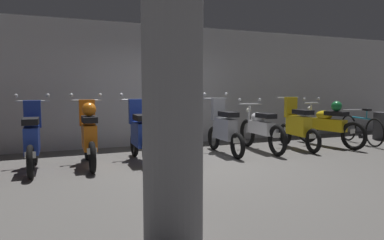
{
  "coord_description": "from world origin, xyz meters",
  "views": [
    {
      "loc": [
        -2.62,
        -5.78,
        1.4
      ],
      "look_at": [
        0.17,
        0.8,
        0.75
      ],
      "focal_mm": 33.57,
      "sensor_mm": 36.0,
      "label": 1
    }
  ],
  "objects_px": {
    "motorbike_slot_7": "(297,126)",
    "support_pillar": "(173,82)",
    "motorbike_slot_1": "(32,139)",
    "motorbike_slot_4": "(185,133)",
    "motorbike_slot_2": "(89,134)",
    "motorbike_slot_3": "(140,134)",
    "trash_bin": "(382,126)",
    "motorbike_slot_6": "(261,129)",
    "bicycle": "(361,129)",
    "motorbike_slot_8": "(329,124)",
    "motorbike_slot_5": "(224,129)"
  },
  "relations": [
    {
      "from": "motorbike_slot_3",
      "to": "trash_bin",
      "type": "distance_m",
      "value": 6.77
    },
    {
      "from": "motorbike_slot_6",
      "to": "motorbike_slot_2",
      "type": "bearing_deg",
      "value": -178.07
    },
    {
      "from": "bicycle",
      "to": "motorbike_slot_3",
      "type": "bearing_deg",
      "value": 179.96
    },
    {
      "from": "motorbike_slot_1",
      "to": "motorbike_slot_4",
      "type": "height_order",
      "value": "motorbike_slot_1"
    },
    {
      "from": "motorbike_slot_1",
      "to": "motorbike_slot_3",
      "type": "relative_size",
      "value": 1.0
    },
    {
      "from": "motorbike_slot_6",
      "to": "motorbike_slot_7",
      "type": "bearing_deg",
      "value": -6.09
    },
    {
      "from": "motorbike_slot_2",
      "to": "motorbike_slot_5",
      "type": "xyz_separation_m",
      "value": [
        2.77,
        0.11,
        -0.04
      ]
    },
    {
      "from": "support_pillar",
      "to": "motorbike_slot_6",
      "type": "bearing_deg",
      "value": 47.48
    },
    {
      "from": "motorbike_slot_2",
      "to": "trash_bin",
      "type": "bearing_deg",
      "value": 2.39
    },
    {
      "from": "motorbike_slot_4",
      "to": "support_pillar",
      "type": "height_order",
      "value": "support_pillar"
    },
    {
      "from": "motorbike_slot_6",
      "to": "motorbike_slot_4",
      "type": "bearing_deg",
      "value": -177.29
    },
    {
      "from": "motorbike_slot_1",
      "to": "motorbike_slot_7",
      "type": "distance_m",
      "value": 5.54
    },
    {
      "from": "motorbike_slot_3",
      "to": "bicycle",
      "type": "bearing_deg",
      "value": -0.04
    },
    {
      "from": "motorbike_slot_8",
      "to": "motorbike_slot_1",
      "type": "bearing_deg",
      "value": 179.82
    },
    {
      "from": "motorbike_slot_3",
      "to": "motorbike_slot_6",
      "type": "relative_size",
      "value": 0.86
    },
    {
      "from": "motorbike_slot_2",
      "to": "motorbike_slot_7",
      "type": "height_order",
      "value": "motorbike_slot_2"
    },
    {
      "from": "motorbike_slot_7",
      "to": "support_pillar",
      "type": "distance_m",
      "value": 5.72
    },
    {
      "from": "motorbike_slot_3",
      "to": "trash_bin",
      "type": "relative_size",
      "value": 2.29
    },
    {
      "from": "motorbike_slot_1",
      "to": "motorbike_slot_7",
      "type": "height_order",
      "value": "motorbike_slot_1"
    },
    {
      "from": "motorbike_slot_3",
      "to": "motorbike_slot_6",
      "type": "xyz_separation_m",
      "value": [
        2.77,
        0.12,
        -0.04
      ]
    },
    {
      "from": "motorbike_slot_3",
      "to": "trash_bin",
      "type": "bearing_deg",
      "value": 2.64
    },
    {
      "from": "bicycle",
      "to": "support_pillar",
      "type": "xyz_separation_m",
      "value": [
        -6.28,
        -3.59,
        1.09
      ]
    },
    {
      "from": "motorbike_slot_2",
      "to": "motorbike_slot_3",
      "type": "height_order",
      "value": "same"
    },
    {
      "from": "motorbike_slot_4",
      "to": "motorbike_slot_5",
      "type": "height_order",
      "value": "motorbike_slot_5"
    },
    {
      "from": "motorbike_slot_7",
      "to": "trash_bin",
      "type": "xyz_separation_m",
      "value": [
        3.07,
        0.29,
        -0.16
      ]
    },
    {
      "from": "motorbike_slot_1",
      "to": "motorbike_slot_8",
      "type": "distance_m",
      "value": 6.45
    },
    {
      "from": "motorbike_slot_8",
      "to": "motorbike_slot_7",
      "type": "bearing_deg",
      "value": 179.08
    },
    {
      "from": "motorbike_slot_8",
      "to": "motorbike_slot_4",
      "type": "bearing_deg",
      "value": 179.59
    },
    {
      "from": "motorbike_slot_4",
      "to": "motorbike_slot_6",
      "type": "height_order",
      "value": "same"
    },
    {
      "from": "motorbike_slot_7",
      "to": "support_pillar",
      "type": "relative_size",
      "value": 0.58
    },
    {
      "from": "motorbike_slot_5",
      "to": "motorbike_slot_7",
      "type": "xyz_separation_m",
      "value": [
        1.85,
        -0.09,
        -0.0
      ]
    },
    {
      "from": "motorbike_slot_1",
      "to": "motorbike_slot_4",
      "type": "relative_size",
      "value": 0.86
    },
    {
      "from": "motorbike_slot_6",
      "to": "trash_bin",
      "type": "xyz_separation_m",
      "value": [
        4.0,
        0.2,
        -0.13
      ]
    },
    {
      "from": "motorbike_slot_2",
      "to": "trash_bin",
      "type": "distance_m",
      "value": 7.69
    },
    {
      "from": "motorbike_slot_1",
      "to": "motorbike_slot_3",
      "type": "bearing_deg",
      "value": -0.71
    },
    {
      "from": "motorbike_slot_1",
      "to": "motorbike_slot_4",
      "type": "bearing_deg",
      "value": 0.12
    },
    {
      "from": "motorbike_slot_7",
      "to": "support_pillar",
      "type": "xyz_separation_m",
      "value": [
        -4.33,
        -3.61,
        0.92
      ]
    },
    {
      "from": "trash_bin",
      "to": "motorbike_slot_6",
      "type": "bearing_deg",
      "value": -177.19
    },
    {
      "from": "motorbike_slot_2",
      "to": "motorbike_slot_3",
      "type": "relative_size",
      "value": 1.0
    },
    {
      "from": "motorbike_slot_7",
      "to": "bicycle",
      "type": "relative_size",
      "value": 0.99
    },
    {
      "from": "support_pillar",
      "to": "trash_bin",
      "type": "distance_m",
      "value": 8.44
    },
    {
      "from": "motorbike_slot_5",
      "to": "trash_bin",
      "type": "relative_size",
      "value": 2.29
    },
    {
      "from": "motorbike_slot_4",
      "to": "motorbike_slot_6",
      "type": "xyz_separation_m",
      "value": [
        1.84,
        0.09,
        0.0
      ]
    },
    {
      "from": "support_pillar",
      "to": "motorbike_slot_4",
      "type": "bearing_deg",
      "value": 66.7
    },
    {
      "from": "bicycle",
      "to": "trash_bin",
      "type": "relative_size",
      "value": 2.3
    },
    {
      "from": "motorbike_slot_2",
      "to": "motorbike_slot_4",
      "type": "height_order",
      "value": "motorbike_slot_2"
    },
    {
      "from": "motorbike_slot_3",
      "to": "bicycle",
      "type": "height_order",
      "value": "motorbike_slot_3"
    },
    {
      "from": "motorbike_slot_3",
      "to": "motorbike_slot_4",
      "type": "height_order",
      "value": "motorbike_slot_3"
    },
    {
      "from": "motorbike_slot_2",
      "to": "support_pillar",
      "type": "bearing_deg",
      "value": -85.46
    },
    {
      "from": "bicycle",
      "to": "motorbike_slot_6",
      "type": "bearing_deg",
      "value": 177.62
    }
  ]
}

